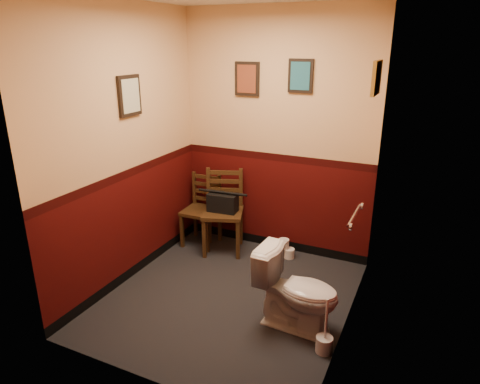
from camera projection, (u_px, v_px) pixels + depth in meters
name	position (u px, v px, depth m)	size (l,w,h in m)	color
floor	(229.00, 297.00, 4.13)	(2.20, 2.40, 0.00)	black
wall_back	(276.00, 136.00, 4.70)	(2.20, 2.70, 0.00)	#3B0807
wall_front	(141.00, 209.00, 2.65)	(2.20, 2.70, 0.00)	#3B0807
wall_left	(126.00, 150.00, 4.12)	(2.40, 2.70, 0.00)	#3B0807
wall_right	(357.00, 179.00, 3.24)	(2.40, 2.70, 0.00)	#3B0807
grab_bar	(355.00, 215.00, 3.60)	(0.05, 0.56, 0.06)	silver
framed_print_back_a	(247.00, 79.00, 4.62)	(0.28, 0.04, 0.36)	black
framed_print_back_b	(301.00, 76.00, 4.37)	(0.26, 0.04, 0.34)	black
framed_print_left	(130.00, 96.00, 4.03)	(0.04, 0.30, 0.38)	black
framed_print_right	(376.00, 78.00, 3.53)	(0.04, 0.34, 0.28)	olive
toilet	(297.00, 291.00, 3.59)	(0.40, 0.71, 0.70)	white
toilet_brush	(324.00, 343.00, 3.38)	(0.13, 0.13, 0.48)	silver
chair_left	(202.00, 210.00, 5.12)	(0.41, 0.41, 0.85)	#412813
chair_right	(223.00, 211.00, 4.94)	(0.57, 0.57, 0.95)	#412813
handbag	(223.00, 202.00, 4.85)	(0.35, 0.19, 0.24)	black
tp_stack	(284.00, 249.00, 4.88)	(0.25, 0.13, 0.22)	silver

